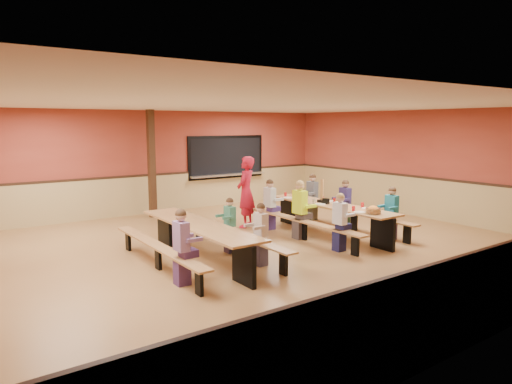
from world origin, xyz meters
TOP-DOWN VIEW (x-y plane):
  - ground at (0.00, 0.00)m, footprint 12.00×12.00m
  - room_envelope at (0.00, 0.00)m, footprint 12.04×10.04m
  - kitchen_pass_through at (2.60, 4.96)m, footprint 2.78×0.28m
  - structural_post at (-0.20, 4.40)m, footprint 0.18×0.18m
  - cafeteria_table_main at (2.38, -0.05)m, footprint 1.91×3.70m
  - cafeteria_table_second at (-1.17, -0.14)m, footprint 1.91×3.70m
  - seated_child_white_left at (1.56, -1.16)m, footprint 0.36×0.29m
  - seated_adult_yellow at (1.56, 0.10)m, footprint 0.42×0.35m
  - seated_child_grey_left at (1.56, 1.24)m, footprint 0.38×0.31m
  - seated_child_teal_right at (3.21, -1.15)m, footprint 0.36×0.30m
  - seated_child_navy_right at (3.21, 0.28)m, footprint 0.37×0.30m
  - seated_child_char_right at (3.21, 1.50)m, footprint 0.39×0.32m
  - seated_child_purple_sec at (-2.00, -1.11)m, footprint 0.38×0.31m
  - seated_child_green_sec at (-0.35, 0.05)m, footprint 0.32×0.26m
  - seated_child_tan_sec at (-0.35, -1.02)m, footprint 0.34×0.28m
  - standing_woman at (1.23, 1.82)m, footprint 0.79×0.73m
  - punch_pitcher at (2.43, 1.15)m, footprint 0.16×0.16m
  - chip_bowl at (2.28, -1.41)m, footprint 0.32×0.32m
  - napkin_dispenser at (2.31, 0.04)m, footprint 0.10×0.14m
  - condiment_mustard at (2.36, -0.30)m, footprint 0.06×0.06m
  - condiment_ketchup at (2.34, -0.21)m, footprint 0.06×0.06m
  - table_paddle at (2.38, 0.26)m, footprint 0.16×0.16m
  - place_settings at (2.38, -0.05)m, footprint 0.65×3.30m

SIDE VIEW (x-z plane):
  - ground at x=0.00m, z-range 0.00..0.00m
  - cafeteria_table_main at x=2.38m, z-range 0.16..0.90m
  - cafeteria_table_second at x=-1.17m, z-range 0.16..0.90m
  - seated_child_green_sec at x=-0.35m, z-range 0.00..1.11m
  - seated_child_tan_sec at x=-0.35m, z-range 0.00..1.15m
  - seated_child_white_left at x=1.56m, z-range 0.00..1.19m
  - seated_child_teal_right at x=3.21m, z-range 0.00..1.19m
  - seated_child_navy_right at x=3.21m, z-range 0.00..1.20m
  - seated_child_grey_left at x=1.56m, z-range 0.00..1.24m
  - seated_child_purple_sec at x=-2.00m, z-range 0.00..1.24m
  - seated_child_char_right at x=3.21m, z-range 0.00..1.24m
  - seated_adult_yellow at x=1.56m, z-range 0.00..1.32m
  - room_envelope at x=0.00m, z-range -0.82..2.20m
  - place_settings at x=2.38m, z-range 0.74..0.85m
  - napkin_dispenser at x=2.31m, z-range 0.74..0.87m
  - chip_bowl at x=2.28m, z-range 0.74..0.89m
  - condiment_mustard at x=2.36m, z-range 0.74..0.91m
  - condiment_ketchup at x=2.34m, z-range 0.74..0.91m
  - punch_pitcher at x=2.43m, z-range 0.74..0.96m
  - table_paddle at x=2.38m, z-range 0.60..1.16m
  - standing_woman at x=1.23m, z-range 0.00..1.80m
  - kitchen_pass_through at x=2.60m, z-range 0.80..2.18m
  - structural_post at x=-0.20m, z-range 0.00..3.00m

